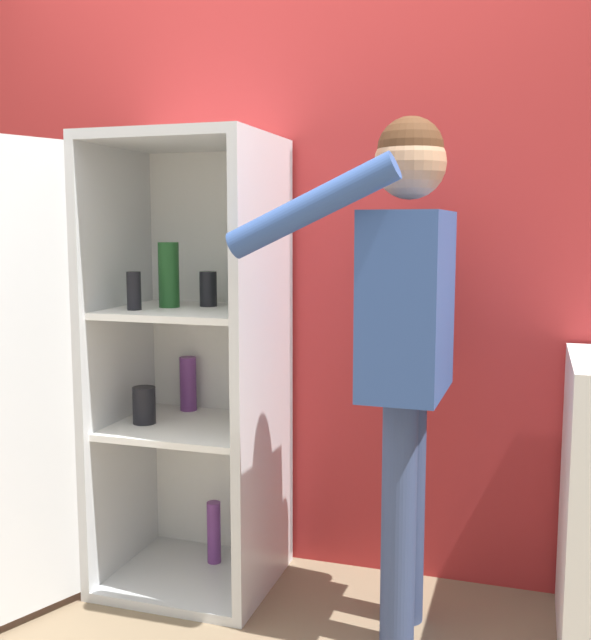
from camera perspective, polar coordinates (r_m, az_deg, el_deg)
wall_back at (r=2.93m, az=-0.72°, el=5.99°), size 7.00×0.06×2.55m
refrigerator at (r=2.75m, az=-10.93°, el=-3.59°), size 0.90×1.12×1.65m
person at (r=2.38m, az=8.31°, el=0.50°), size 0.63×0.57×1.67m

